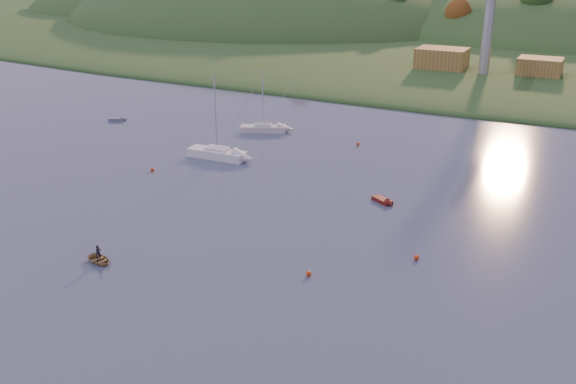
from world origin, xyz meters
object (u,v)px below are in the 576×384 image
at_px(red_tender, 386,202).
at_px(grey_dinghy, 120,119).
at_px(sailboat_far, 217,153).
at_px(canoe, 99,260).
at_px(sailboat_near, 263,128).

distance_m(red_tender, grey_dinghy, 56.89).
relative_size(sailboat_far, grey_dinghy, 3.64).
bearing_deg(canoe, sailboat_far, 28.09).
distance_m(sailboat_near, canoe, 49.16).
height_order(sailboat_near, red_tender, sailboat_near).
xyz_separation_m(sailboat_near, sailboat_far, (0.77, -15.33, 0.10)).
height_order(sailboat_far, grey_dinghy, sailboat_far).
bearing_deg(sailboat_far, red_tender, -13.68).
relative_size(sailboat_far, red_tender, 3.62).
distance_m(canoe, red_tender, 33.81).
xyz_separation_m(sailboat_near, grey_dinghy, (-26.12, -4.90, -0.44)).
bearing_deg(grey_dinghy, canoe, -82.30).
bearing_deg(sailboat_far, grey_dinghy, 157.30).
xyz_separation_m(sailboat_far, grey_dinghy, (-26.89, 10.43, -0.54)).
distance_m(sailboat_near, grey_dinghy, 26.58).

